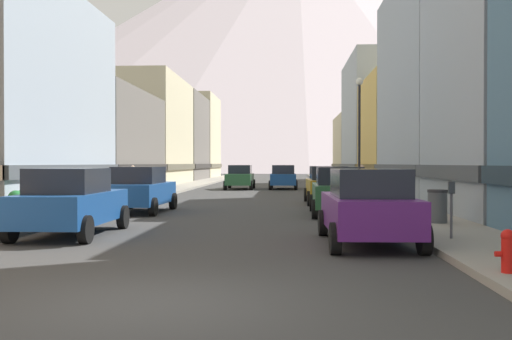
% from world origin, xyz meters
% --- Properties ---
extents(ground_plane, '(400.00, 400.00, 0.00)m').
position_xyz_m(ground_plane, '(0.00, 0.00, 0.00)').
color(ground_plane, '#393939').
extents(sidewalk_left, '(2.50, 100.00, 0.15)m').
position_xyz_m(sidewalk_left, '(-6.25, 35.00, 0.07)').
color(sidewalk_left, gray).
rests_on(sidewalk_left, ground).
extents(sidewalk_right, '(2.50, 100.00, 0.15)m').
position_xyz_m(sidewalk_right, '(6.25, 35.00, 0.07)').
color(sidewalk_right, gray).
rests_on(sidewalk_right, ground).
extents(storefront_left_2, '(8.30, 13.10, 6.69)m').
position_xyz_m(storefront_left_2, '(-11.50, 30.85, 3.22)').
color(storefront_left_2, '#66605B').
rests_on(storefront_left_2, ground).
extents(storefront_left_3, '(9.58, 13.45, 9.49)m').
position_xyz_m(storefront_left_3, '(-12.14, 44.37, 4.58)').
color(storefront_left_3, beige).
rests_on(storefront_left_3, ground).
extents(storefront_left_4, '(8.73, 11.99, 9.49)m').
position_xyz_m(storefront_left_4, '(-11.72, 57.61, 4.58)').
color(storefront_left_4, '#66605B').
rests_on(storefront_left_4, ground).
extents(storefront_left_5, '(9.52, 11.34, 10.75)m').
position_xyz_m(storefront_left_5, '(-12.11, 69.86, 5.20)').
color(storefront_left_5, beige).
rests_on(storefront_left_5, ground).
extents(storefront_right_2, '(8.97, 11.95, 11.45)m').
position_xyz_m(storefront_right_2, '(11.84, 23.63, 5.55)').
color(storefront_right_2, '#99A5B2').
rests_on(storefront_right_2, ground).
extents(storefront_right_3, '(7.12, 10.22, 8.04)m').
position_xyz_m(storefront_right_3, '(10.91, 34.91, 3.87)').
color(storefront_right_3, '#D8B259').
rests_on(storefront_right_3, ground).
extents(storefront_right_4, '(8.38, 13.61, 11.53)m').
position_xyz_m(storefront_right_4, '(11.54, 47.37, 5.59)').
color(storefront_right_4, '#99A5B2').
rests_on(storefront_right_4, ground).
extents(storefront_right_5, '(9.48, 11.64, 7.28)m').
position_xyz_m(storefront_right_5, '(12.09, 60.33, 3.50)').
color(storefront_right_5, beige).
rests_on(storefront_right_5, ground).
extents(car_left_0, '(2.09, 4.41, 1.78)m').
position_xyz_m(car_left_0, '(-3.80, 7.46, 0.90)').
color(car_left_0, '#19478C').
rests_on(car_left_0, ground).
extents(car_left_1, '(2.16, 4.45, 1.78)m').
position_xyz_m(car_left_1, '(-3.80, 14.83, 0.90)').
color(car_left_1, '#19478C').
rests_on(car_left_1, ground).
extents(car_right_0, '(2.14, 4.43, 1.78)m').
position_xyz_m(car_right_0, '(3.80, 6.09, 0.90)').
color(car_right_0, '#591E72').
rests_on(car_right_0, ground).
extents(car_right_1, '(2.12, 4.43, 1.78)m').
position_xyz_m(car_right_1, '(3.80, 14.02, 0.90)').
color(car_right_1, '#265933').
rests_on(car_right_1, ground).
extents(car_right_2, '(2.12, 4.43, 1.78)m').
position_xyz_m(car_right_2, '(3.80, 20.16, 0.90)').
color(car_right_2, '#B28419').
rests_on(car_right_2, ground).
extents(car_driving_0, '(2.06, 4.40, 1.78)m').
position_xyz_m(car_driving_0, '(-1.60, 35.92, 0.90)').
color(car_driving_0, '#265933').
rests_on(car_driving_0, ground).
extents(car_driving_1, '(2.06, 4.40, 1.78)m').
position_xyz_m(car_driving_1, '(1.60, 36.15, 0.90)').
color(car_driving_1, '#19478C').
rests_on(car_driving_1, ground).
extents(fire_hydrant_near, '(0.40, 0.22, 0.70)m').
position_xyz_m(fire_hydrant_near, '(5.45, 1.77, 0.53)').
color(fire_hydrant_near, red).
rests_on(fire_hydrant_near, sidewalk_right).
extents(parking_meter_near, '(0.14, 0.10, 1.33)m').
position_xyz_m(parking_meter_near, '(5.75, 6.17, 1.01)').
color(parking_meter_near, '#595960').
rests_on(parking_meter_near, sidewalk_right).
extents(trash_bin_right, '(0.59, 0.59, 0.98)m').
position_xyz_m(trash_bin_right, '(6.35, 9.88, 0.64)').
color(trash_bin_right, '#4C5156').
rests_on(trash_bin_right, sidewalk_right).
extents(potted_plant_0, '(0.49, 0.49, 0.87)m').
position_xyz_m(potted_plant_0, '(-7.00, 11.09, 0.62)').
color(potted_plant_0, brown).
rests_on(potted_plant_0, sidewalk_left).
extents(potted_plant_2, '(0.48, 0.48, 0.87)m').
position_xyz_m(potted_plant_2, '(-7.00, 11.53, 0.63)').
color(potted_plant_2, '#4C4C51').
rests_on(potted_plant_2, sidewalk_left).
extents(pedestrian_0, '(0.36, 0.36, 1.67)m').
position_xyz_m(pedestrian_0, '(6.25, 27.05, 0.92)').
color(pedestrian_0, maroon).
rests_on(pedestrian_0, sidewalk_right).
extents(pedestrian_1, '(0.36, 0.36, 1.56)m').
position_xyz_m(pedestrian_1, '(-6.25, 14.51, 0.86)').
color(pedestrian_1, navy).
rests_on(pedestrian_1, sidewalk_left).
extents(pedestrian_2, '(0.36, 0.36, 1.65)m').
position_xyz_m(pedestrian_2, '(-6.25, 23.05, 0.91)').
color(pedestrian_2, maroon).
rests_on(pedestrian_2, sidewalk_left).
extents(streetlamp_right, '(0.36, 0.36, 5.86)m').
position_xyz_m(streetlamp_right, '(5.35, 20.75, 3.99)').
color(streetlamp_right, black).
rests_on(streetlamp_right, sidewalk_right).
extents(mountain_backdrop, '(320.64, 320.64, 110.31)m').
position_xyz_m(mountain_backdrop, '(5.89, 260.00, 55.15)').
color(mountain_backdrop, silver).
rests_on(mountain_backdrop, ground).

